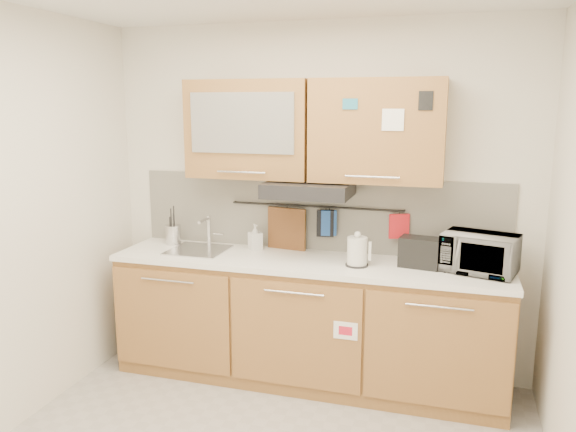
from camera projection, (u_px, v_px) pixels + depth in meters
The scene contains 17 objects.
wall_back at pixel (317, 200), 4.21m from camera, with size 3.20×3.20×0.00m, color silver.
base_cabinet at pixel (306, 327), 4.10m from camera, with size 2.80×0.64×0.88m.
countertop at pixel (306, 262), 4.00m from camera, with size 2.82×0.62×0.04m, color white.
backsplash at pixel (317, 214), 4.22m from camera, with size 2.80×0.02×0.56m, color silver.
upper_cabinets at pixel (311, 130), 3.95m from camera, with size 1.82×0.37×0.70m.
range_hood at pixel (309, 189), 3.96m from camera, with size 0.60×0.46×0.10m, color black.
sink at pixel (199, 250), 4.25m from camera, with size 0.42×0.40×0.26m.
utensil_rail at pixel (315, 207), 4.18m from camera, with size 0.02×0.02×1.30m, color black.
utensil_crock at pixel (173, 234), 4.43m from camera, with size 0.15×0.15×0.30m.
kettle at pixel (357, 252), 3.83m from camera, with size 0.17×0.16×0.24m.
toaster at pixel (420, 252), 3.80m from camera, with size 0.29×0.20×0.20m.
microwave at pixel (480, 253), 3.68m from camera, with size 0.46×0.31×0.26m, color #999999.
soap_bottle at pixel (255, 237), 4.26m from camera, with size 0.09×0.09×0.20m, color #999999.
cutting_board at pixel (287, 232), 4.26m from camera, with size 0.31×0.02×0.38m, color brown.
oven_mitt at pixel (329, 223), 4.15m from camera, with size 0.11×0.03×0.19m, color #214997.
dark_pouch at pixel (325, 223), 4.16m from camera, with size 0.13×0.04×0.20m, color black.
pot_holder at pixel (399, 226), 4.01m from camera, with size 0.14×0.02×0.18m, color red.
Camera 1 is at (0.97, -2.55, 2.01)m, focal length 35.00 mm.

